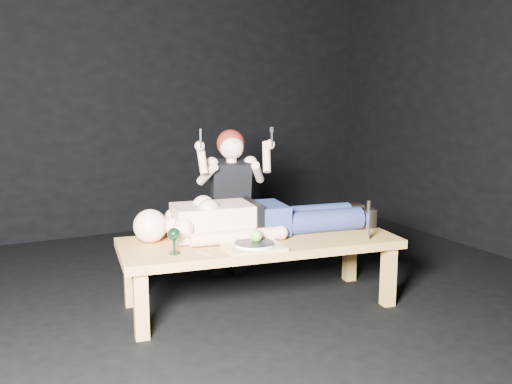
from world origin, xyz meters
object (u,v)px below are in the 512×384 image
Objects in this scene: kneeling_woman at (229,201)px; carving_knife at (368,220)px; serving_tray at (254,247)px; table at (259,272)px; lying_man at (261,214)px; goblet at (174,241)px.

kneeling_woman is 1.13m from carving_knife.
serving_tray is 1.38× the size of carving_knife.
carving_knife is (0.62, -0.32, 0.35)m from table.
lying_man is at bearing -78.45° from kneeling_woman.
serving_tray is 0.48m from goblet.
kneeling_woman is at bearing 47.49° from goblet.
lying_man is (0.07, 0.12, 0.36)m from table.
lying_man reaches higher than serving_tray.
lying_man reaches higher than table.
carving_knife is at bearing -30.68° from lying_man.
carving_knife is (1.22, -0.25, 0.05)m from goblet.
goblet is (-0.67, -0.19, -0.06)m from lying_man.
lying_man is 11.63× the size of goblet.
table is 0.33m from serving_tray.
serving_tray is at bearing -117.40° from table.
table is 7.02× the size of carving_knife.
carving_knife is (0.75, -0.13, 0.12)m from serving_tray.
lying_man reaches higher than carving_knife.
table is 11.37× the size of goblet.
carving_knife reaches higher than serving_tray.
table is 0.39m from lying_man.
goblet is (-0.46, 0.12, 0.07)m from serving_tray.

